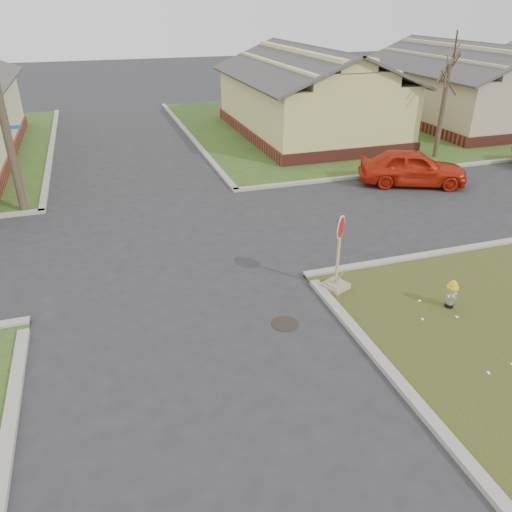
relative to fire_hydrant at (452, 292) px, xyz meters
name	(u,v)px	position (x,y,z in m)	size (l,w,h in m)	color
ground	(188,329)	(-6.28, 1.12, -0.46)	(120.00, 120.00, 0.00)	#28282B
verge_far_right	(465,115)	(15.72, 19.12, -0.44)	(37.00, 19.00, 0.05)	#2A4F1C
curbs	(158,241)	(-6.28, 6.12, -0.46)	(80.00, 40.00, 0.12)	#9E9B8F
manhole	(285,324)	(-4.08, 0.62, -0.45)	(0.64, 0.64, 0.01)	black
side_house_yellow	(308,94)	(3.72, 17.62, 1.73)	(7.60, 11.60, 4.70)	maroon
side_house_tan	(461,85)	(13.72, 17.62, 1.73)	(7.60, 11.60, 4.70)	maroon
tree_mid_right	(442,112)	(7.72, 11.32, 1.69)	(0.22, 0.22, 4.20)	#3F3124
fire_hydrant	(452,292)	(0.00, 0.00, 0.00)	(0.28, 0.28, 0.75)	black
stop_sign	(337,273)	(-2.26, 1.67, 0.04)	(0.59, 0.57, 2.07)	tan
red_sedan	(413,167)	(4.39, 8.31, 0.26)	(1.70, 4.23, 1.44)	red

